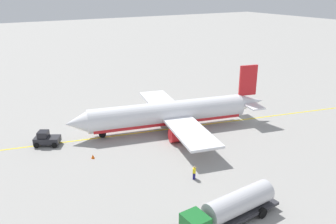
{
  "coord_description": "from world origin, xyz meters",
  "views": [
    {
      "loc": [
        27.08,
        46.08,
        22.28
      ],
      "look_at": [
        0.0,
        0.0,
        3.0
      ],
      "focal_mm": 37.63,
      "sensor_mm": 36.0,
      "label": 1
    }
  ],
  "objects": [
    {
      "name": "fuel_tanker",
      "position": [
        6.87,
        24.01,
        1.74
      ],
      "size": [
        11.45,
        3.43,
        3.15
      ],
      "color": "#2D2D33",
      "rests_on": "ground"
    },
    {
      "name": "safety_cone_wingtip",
      "position": [
        14.1,
        3.72,
        0.28
      ],
      "size": [
        0.5,
        0.5,
        0.55
      ],
      "primitive_type": "cone",
      "color": "#F2590F",
      "rests_on": "ground"
    },
    {
      "name": "ground_plane",
      "position": [
        0.0,
        0.0,
        0.0
      ],
      "size": [
        400.0,
        400.0,
        0.0
      ],
      "primitive_type": "plane",
      "color": "#9E9B96"
    },
    {
      "name": "taxi_line_marking",
      "position": [
        0.0,
        0.0,
        0.01
      ],
      "size": [
        68.26,
        15.12,
        0.01
      ],
      "primitive_type": "cube",
      "rotation": [
        0.0,
        0.0,
        -0.21
      ],
      "color": "yellow",
      "rests_on": "ground"
    },
    {
      "name": "pushback_tug",
      "position": [
        18.54,
        -3.81,
        1.01
      ],
      "size": [
        4.12,
        3.69,
        2.2
      ],
      "color": "#232328",
      "rests_on": "ground"
    },
    {
      "name": "airplane",
      "position": [
        -0.48,
        0.1,
        2.68
      ],
      "size": [
        33.56,
        27.62,
        9.7
      ],
      "color": "white",
      "rests_on": "ground"
    },
    {
      "name": "refueling_worker",
      "position": [
        5.24,
        15.2,
        0.82
      ],
      "size": [
        0.6,
        0.63,
        1.71
      ],
      "color": "navy",
      "rests_on": "ground"
    },
    {
      "name": "safety_cone_nose",
      "position": [
        9.41,
        -7.77,
        0.37
      ],
      "size": [
        0.66,
        0.66,
        0.73
      ],
      "primitive_type": "cone",
      "color": "#F2590F",
      "rests_on": "ground"
    }
  ]
}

